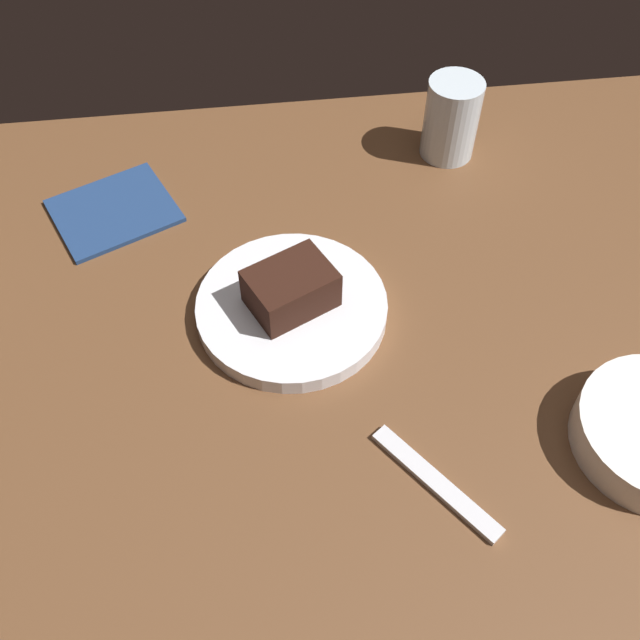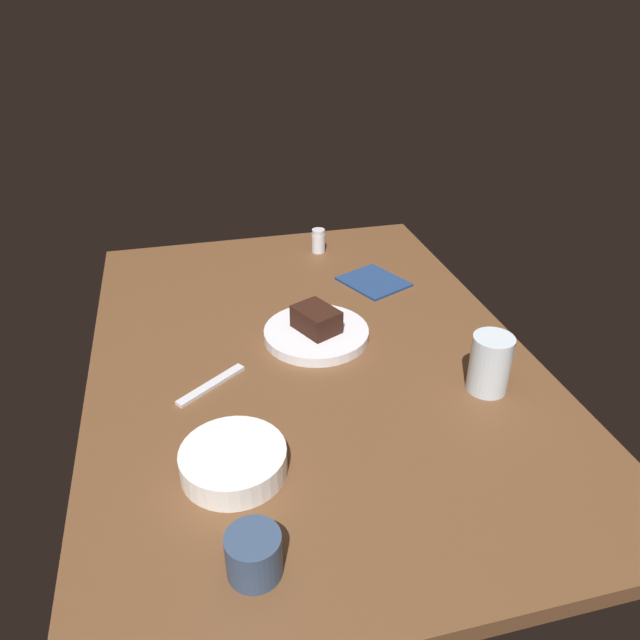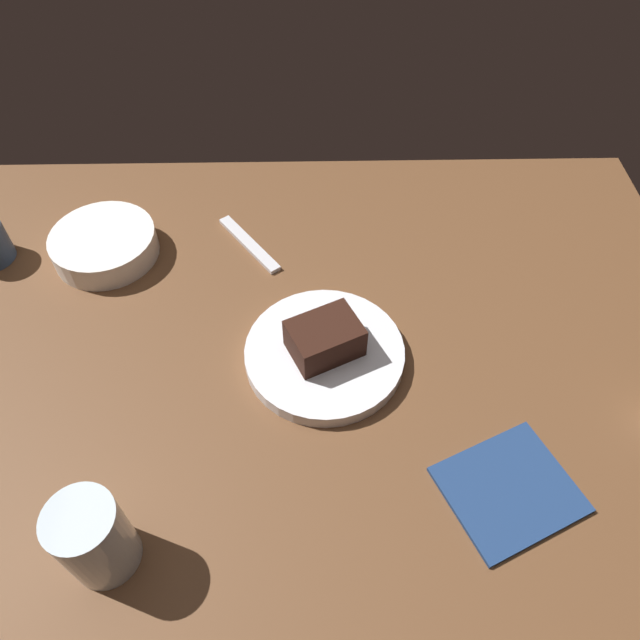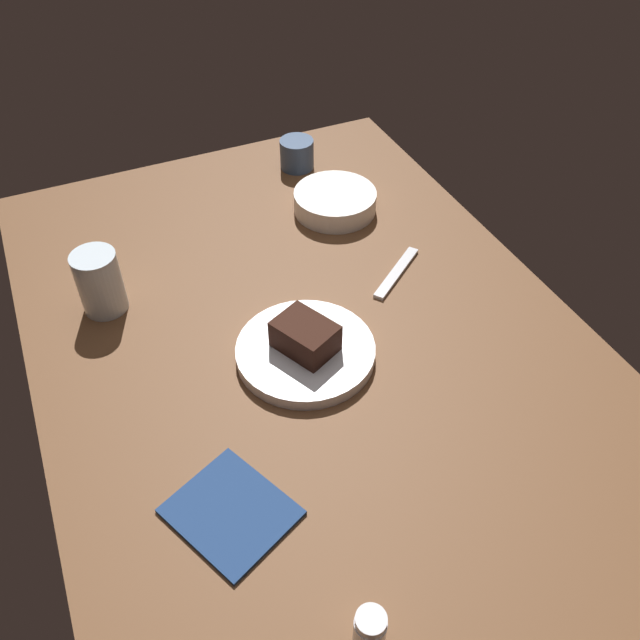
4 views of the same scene
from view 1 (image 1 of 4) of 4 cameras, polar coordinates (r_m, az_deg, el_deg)
The scene contains 6 objects.
dining_table at distance 80.39cm, azimuth 1.31°, elevation -1.11°, with size 120.00×84.00×3.00cm, color brown.
dessert_plate at distance 79.49cm, azimuth -2.28°, elevation 0.97°, with size 21.36×21.36×2.04cm, color silver.
chocolate_cake_slice at distance 76.87cm, azimuth -2.36°, elevation 2.55°, with size 8.98×6.64×4.75cm, color black.
water_glass at distance 98.58cm, azimuth 10.49°, elevation 15.59°, with size 7.22×7.22×10.84cm, color silver.
dessert_spoon at distance 69.88cm, azimuth 9.27°, elevation -12.73°, with size 15.00×1.80×0.70cm, color silver.
folded_napkin at distance 94.80cm, azimuth -16.21°, elevation 8.42°, with size 14.37×12.46×0.60cm, color navy.
Camera 1 is at (-7.83, -47.42, 65.95)cm, focal length 39.87 mm.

